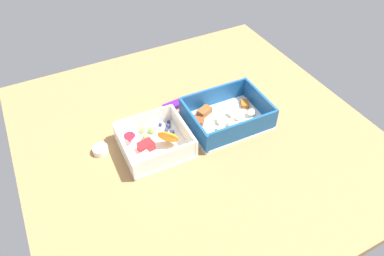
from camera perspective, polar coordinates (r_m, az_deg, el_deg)
The scene contains 5 objects.
table_surface at distance 85.08cm, azimuth 0.68°, elevation -1.31°, with size 80.00×80.00×2.00cm, color #9E7547.
pasta_container at distance 86.39cm, azimuth 5.60°, elevation 1.83°, with size 19.39×14.96×5.73cm.
fruit_bowl at distance 80.34cm, azimuth -6.13°, elevation -2.24°, with size 15.19×14.26×5.76cm.
candy_bar at distance 91.50cm, azimuth -2.33°, elevation 3.86°, with size 7.00×2.40×1.20cm, color #51197A.
paper_cup_liner at distance 82.20cm, azimuth -14.44°, elevation -3.40°, with size 3.44×3.44×1.50cm, color white.
Camera 1 is at (-28.34, -53.02, 61.19)cm, focal length 33.30 mm.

